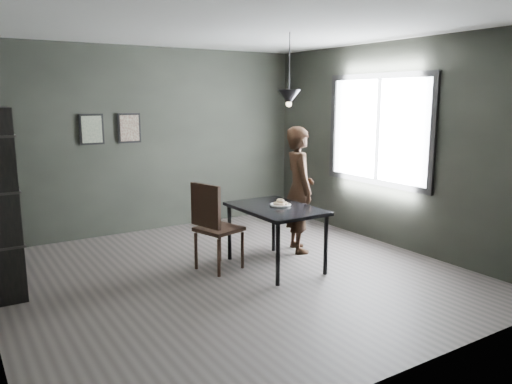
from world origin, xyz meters
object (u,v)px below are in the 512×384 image
woman (299,190)px  wood_chair (213,221)px  white_plate (280,205)px  pendant_lamp (289,97)px  cafe_table (276,213)px

woman → wood_chair: 1.37m
white_plate → wood_chair: bearing=162.2°
white_plate → pendant_lamp: 1.31m
cafe_table → pendant_lamp: (0.25, 0.10, 1.38)m
white_plate → pendant_lamp: bearing=26.2°
white_plate → wood_chair: size_ratio=0.22×
woman → wood_chair: bearing=114.0°
wood_chair → white_plate: bearing=-33.7°
pendant_lamp → woman: bearing=36.0°
white_plate → pendant_lamp: size_ratio=0.27×
white_plate → woman: size_ratio=0.14×
cafe_table → wood_chair: 0.76m
cafe_table → white_plate: 0.12m
wood_chair → pendant_lamp: (0.96, -0.17, 1.44)m
cafe_table → wood_chair: bearing=159.2°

